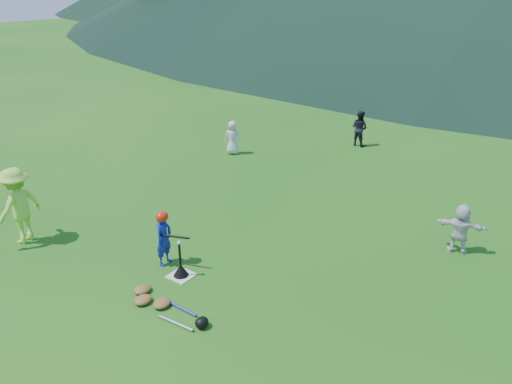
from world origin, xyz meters
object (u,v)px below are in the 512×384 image
(adult_coach, at_px, (18,206))
(fielder_a, at_px, (233,138))
(home_plate, at_px, (181,276))
(equipment_pile, at_px, (161,304))
(fielder_b, at_px, (359,128))
(fielder_d, at_px, (461,229))
(batter_child, at_px, (164,239))
(batting_tee, at_px, (181,270))

(adult_coach, bearing_deg, fielder_a, 170.02)
(home_plate, bearing_deg, equipment_pile, -66.71)
(adult_coach, bearing_deg, fielder_b, 154.52)
(fielder_a, height_order, fielder_d, fielder_a)
(fielder_a, distance_m, fielder_b, 4.37)
(batter_child, height_order, fielder_b, fielder_b)
(batter_child, xyz_separation_m, adult_coach, (-3.19, -1.12, 0.28))
(fielder_a, height_order, equipment_pile, fielder_a)
(adult_coach, xyz_separation_m, fielder_d, (7.86, 5.03, -0.31))
(home_plate, bearing_deg, adult_coach, -165.82)
(home_plate, xyz_separation_m, batting_tee, (0.00, 0.00, 0.12))
(home_plate, xyz_separation_m, fielder_a, (-3.68, 6.36, 0.54))
(fielder_b, xyz_separation_m, batting_tee, (0.71, -9.57, -0.48))
(fielder_a, height_order, batting_tee, fielder_a)
(batting_tee, bearing_deg, fielder_a, 120.09)
(fielder_a, bearing_deg, adult_coach, 55.91)
(batter_child, height_order, fielder_d, batter_child)
(fielder_b, height_order, equipment_pile, fielder_b)
(batting_tee, bearing_deg, batter_child, 164.13)
(home_plate, height_order, fielder_d, fielder_d)
(fielder_a, relative_size, equipment_pile, 0.61)
(equipment_pile, bearing_deg, batter_child, 132.02)
(batter_child, height_order, fielder_a, batter_child)
(batter_child, bearing_deg, fielder_d, -58.71)
(fielder_d, bearing_deg, equipment_pile, 41.61)
(fielder_a, bearing_deg, batter_child, 83.23)
(batting_tee, bearing_deg, fielder_b, 94.26)
(batter_child, distance_m, fielder_b, 9.40)
(home_plate, bearing_deg, fielder_d, 44.95)
(home_plate, bearing_deg, batting_tee, 0.00)
(batter_child, bearing_deg, equipment_pile, -146.65)
(adult_coach, bearing_deg, equipment_pile, 81.17)
(adult_coach, distance_m, fielder_d, 9.34)
(home_plate, height_order, fielder_a, fielder_a)
(adult_coach, xyz_separation_m, fielder_a, (0.09, 7.31, -0.30))
(equipment_pile, bearing_deg, adult_coach, -179.58)
(adult_coach, relative_size, fielder_a, 1.55)
(home_plate, distance_m, batter_child, 0.82)
(fielder_b, relative_size, fielder_d, 1.12)
(batter_child, distance_m, adult_coach, 3.39)
(batter_child, relative_size, fielder_a, 1.03)
(fielder_b, bearing_deg, adult_coach, 82.13)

